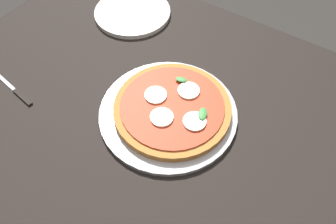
# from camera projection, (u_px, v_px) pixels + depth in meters

# --- Properties ---
(ground_plane) EXTENTS (6.00, 6.00, 0.00)m
(ground_plane) POSITION_uv_depth(u_px,v_px,m) (169.00, 220.00, 1.44)
(ground_plane) COLOR #2D2B28
(dining_table) EXTENTS (1.31, 0.89, 0.78)m
(dining_table) POSITION_uv_depth(u_px,v_px,m) (170.00, 139.00, 0.90)
(dining_table) COLOR black
(dining_table) RESTS_ON ground_plane
(serving_tray) EXTENTS (0.34, 0.34, 0.01)m
(serving_tray) POSITION_uv_depth(u_px,v_px,m) (168.00, 113.00, 0.81)
(serving_tray) COLOR #B2B2B7
(serving_tray) RESTS_ON dining_table
(pizza) EXTENTS (0.28, 0.28, 0.03)m
(pizza) POSITION_uv_depth(u_px,v_px,m) (171.00, 107.00, 0.80)
(pizza) COLOR #B27033
(pizza) RESTS_ON serving_tray
(plate_white) EXTENTS (0.24, 0.24, 0.01)m
(plate_white) POSITION_uv_depth(u_px,v_px,m) (133.00, 12.00, 1.04)
(plate_white) COLOR white
(plate_white) RESTS_ON dining_table
(knife) EXTENTS (0.17, 0.03, 0.01)m
(knife) POSITION_uv_depth(u_px,v_px,m) (17.00, 92.00, 0.85)
(knife) COLOR black
(knife) RESTS_ON dining_table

